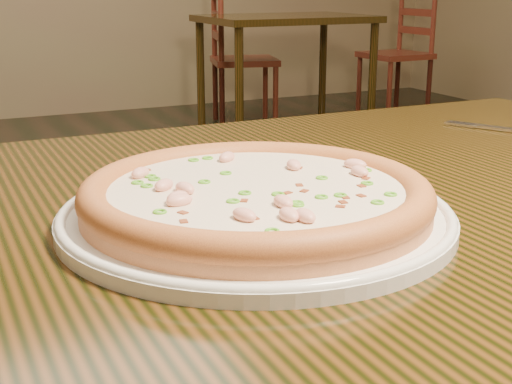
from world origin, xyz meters
name	(u,v)px	position (x,y,z in m)	size (l,w,h in m)	color
hero_table	(336,280)	(-0.23, -0.22, 0.65)	(1.20, 0.80, 0.75)	black
plate	(256,214)	(-0.35, -0.27, 0.76)	(0.36, 0.36, 0.02)	white
pizza	(256,195)	(-0.35, -0.27, 0.78)	(0.32, 0.32, 0.03)	#CF8148
fork	(507,129)	(0.16, -0.06, 0.75)	(0.10, 0.16, 0.00)	silver
bg_table_right	(286,31)	(1.47, 3.14, 0.65)	(1.00, 0.70, 0.75)	black
chair_c	(236,60)	(1.36, 3.62, 0.44)	(0.52, 0.52, 0.95)	#5A2415
chair_d	(401,54)	(2.61, 3.48, 0.44)	(0.44, 0.44, 0.95)	#5A2415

